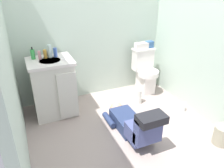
% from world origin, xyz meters
% --- Properties ---
extents(ground_plane, '(2.86, 3.13, 0.04)m').
position_xyz_m(ground_plane, '(0.00, 0.00, -0.02)').
color(ground_plane, '#A18F88').
extents(wall_back, '(2.52, 0.08, 2.40)m').
position_xyz_m(wall_back, '(0.00, 1.10, 1.20)').
color(wall_back, '#B2C4B5').
rests_on(wall_back, ground_plane).
extents(wall_left, '(0.08, 2.13, 2.40)m').
position_xyz_m(wall_left, '(-1.22, 0.00, 1.20)').
color(wall_left, '#B2C4B5').
rests_on(wall_left, ground_plane).
extents(wall_right, '(0.08, 2.13, 2.40)m').
position_xyz_m(wall_right, '(1.22, 0.00, 1.20)').
color(wall_right, '#B2C4B5').
rests_on(wall_right, ground_plane).
extents(toilet, '(0.36, 0.46, 0.75)m').
position_xyz_m(toilet, '(0.82, 0.78, 0.37)').
color(toilet, silver).
rests_on(toilet, ground_plane).
extents(vanity_cabinet, '(0.60, 0.53, 0.82)m').
position_xyz_m(vanity_cabinet, '(-0.73, 0.71, 0.42)').
color(vanity_cabinet, silver).
rests_on(vanity_cabinet, ground_plane).
extents(faucet, '(0.02, 0.02, 0.10)m').
position_xyz_m(faucet, '(-0.73, 0.86, 0.87)').
color(faucet, silver).
rests_on(faucet, vanity_cabinet).
extents(person_plumber, '(0.39, 1.06, 0.52)m').
position_xyz_m(person_plumber, '(0.06, -0.20, 0.18)').
color(person_plumber, navy).
rests_on(person_plumber, ground_plane).
extents(tissue_box, '(0.22, 0.11, 0.10)m').
position_xyz_m(tissue_box, '(0.77, 0.87, 0.80)').
color(tissue_box, silver).
rests_on(tissue_box, toilet).
extents(toiletry_bag, '(0.12, 0.09, 0.11)m').
position_xyz_m(toiletry_bag, '(0.92, 0.87, 0.81)').
color(toiletry_bag, '#33598C').
rests_on(toiletry_bag, toilet).
extents(soap_dispenser, '(0.06, 0.06, 0.17)m').
position_xyz_m(soap_dispenser, '(-0.92, 0.84, 0.89)').
color(soap_dispenser, green).
rests_on(soap_dispenser, vanity_cabinet).
extents(bottle_pink, '(0.04, 0.04, 0.12)m').
position_xyz_m(bottle_pink, '(-0.84, 0.79, 0.88)').
color(bottle_pink, pink).
rests_on(bottle_pink, vanity_cabinet).
extents(bottle_amber, '(0.05, 0.05, 0.12)m').
position_xyz_m(bottle_amber, '(-0.76, 0.81, 0.88)').
color(bottle_amber, '#BF8A33').
rests_on(bottle_amber, vanity_cabinet).
extents(bottle_clear, '(0.06, 0.06, 0.18)m').
position_xyz_m(bottle_clear, '(-0.70, 0.82, 0.91)').
color(bottle_clear, silver).
rests_on(bottle_clear, vanity_cabinet).
extents(bottle_blue, '(0.05, 0.05, 0.13)m').
position_xyz_m(bottle_blue, '(-0.63, 0.81, 0.88)').
color(bottle_blue, '#3F60B8').
rests_on(bottle_blue, vanity_cabinet).
extents(trash_can, '(0.19, 0.19, 0.24)m').
position_xyz_m(trash_can, '(0.96, -0.76, 0.12)').
color(trash_can, '#9F9980').
rests_on(trash_can, ground_plane).
extents(paper_towel_roll, '(0.11, 0.11, 0.24)m').
position_xyz_m(paper_towel_roll, '(0.52, 0.46, 0.12)').
color(paper_towel_roll, white).
rests_on(paper_towel_roll, ground_plane).
extents(toilet_paper_roll, '(0.11, 0.11, 0.10)m').
position_xyz_m(toilet_paper_roll, '(1.02, 0.01, 0.05)').
color(toilet_paper_roll, white).
rests_on(toilet_paper_roll, ground_plane).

